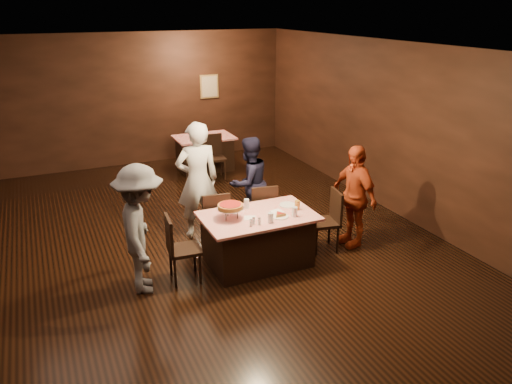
% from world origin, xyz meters
% --- Properties ---
extents(room, '(10.00, 10.04, 3.02)m').
position_xyz_m(room, '(0.00, 0.01, 2.14)').
color(room, black).
rests_on(room, ground).
extents(main_table, '(1.60, 1.00, 0.77)m').
position_xyz_m(main_table, '(0.94, -0.67, 0.39)').
color(main_table, '#B5100C').
rests_on(main_table, ground).
extents(back_table, '(1.30, 0.90, 0.77)m').
position_xyz_m(back_table, '(1.66, 3.87, 0.39)').
color(back_table, '#BC0C0F').
rests_on(back_table, ground).
extents(chair_far_left, '(0.46, 0.46, 0.95)m').
position_xyz_m(chair_far_left, '(0.54, 0.08, 0.47)').
color(chair_far_left, black).
rests_on(chair_far_left, ground).
extents(chair_far_right, '(0.48, 0.48, 0.95)m').
position_xyz_m(chair_far_right, '(1.34, 0.08, 0.47)').
color(chair_far_right, black).
rests_on(chair_far_right, ground).
extents(chair_end_left, '(0.45, 0.45, 0.95)m').
position_xyz_m(chair_end_left, '(-0.16, -0.67, 0.47)').
color(chair_end_left, black).
rests_on(chair_end_left, ground).
extents(chair_end_right, '(0.49, 0.49, 0.95)m').
position_xyz_m(chair_end_right, '(2.04, -0.67, 0.47)').
color(chair_end_right, black).
rests_on(chair_end_right, ground).
extents(chair_back_near, '(0.45, 0.45, 0.95)m').
position_xyz_m(chair_back_near, '(1.66, 3.17, 0.47)').
color(chair_back_near, black).
rests_on(chair_back_near, ground).
extents(chair_back_far, '(0.51, 0.51, 0.95)m').
position_xyz_m(chair_back_far, '(1.66, 4.47, 0.47)').
color(chair_back_far, black).
rests_on(chair_back_far, ground).
extents(diner_white_jacket, '(0.72, 0.49, 1.90)m').
position_xyz_m(diner_white_jacket, '(0.46, 0.60, 0.95)').
color(diner_white_jacket, silver).
rests_on(diner_white_jacket, ground).
extents(diner_navy_hoodie, '(0.90, 0.79, 1.56)m').
position_xyz_m(diner_navy_hoodie, '(1.35, 0.60, 0.78)').
color(diner_navy_hoodie, black).
rests_on(diner_navy_hoodie, ground).
extents(diner_grey_knit, '(0.84, 1.22, 1.73)m').
position_xyz_m(diner_grey_knit, '(-0.72, -0.69, 0.87)').
color(diner_grey_knit, '#5A5B5F').
rests_on(diner_grey_knit, ground).
extents(diner_red_shirt, '(0.47, 0.97, 1.61)m').
position_xyz_m(diner_red_shirt, '(2.56, -0.68, 0.81)').
color(diner_red_shirt, '#AD3A18').
rests_on(diner_red_shirt, ground).
extents(pizza_stand, '(0.38, 0.38, 0.22)m').
position_xyz_m(pizza_stand, '(0.54, -0.62, 0.95)').
color(pizza_stand, black).
rests_on(pizza_stand, main_table).
extents(plate_with_slice, '(0.25, 0.25, 0.06)m').
position_xyz_m(plate_with_slice, '(1.19, -0.85, 0.80)').
color(plate_with_slice, white).
rests_on(plate_with_slice, main_table).
extents(plate_empty, '(0.25, 0.25, 0.01)m').
position_xyz_m(plate_empty, '(1.49, -0.52, 0.78)').
color(plate_empty, white).
rests_on(plate_empty, main_table).
extents(glass_front_left, '(0.08, 0.08, 0.14)m').
position_xyz_m(glass_front_left, '(0.99, -0.97, 0.84)').
color(glass_front_left, silver).
rests_on(glass_front_left, main_table).
extents(glass_front_right, '(0.08, 0.08, 0.14)m').
position_xyz_m(glass_front_right, '(1.39, -0.92, 0.84)').
color(glass_front_right, silver).
rests_on(glass_front_right, main_table).
extents(glass_amber, '(0.08, 0.08, 0.14)m').
position_xyz_m(glass_amber, '(1.54, -0.72, 0.84)').
color(glass_amber, '#BF7F26').
rests_on(glass_amber, main_table).
extents(glass_back, '(0.08, 0.08, 0.14)m').
position_xyz_m(glass_back, '(0.89, -0.37, 0.84)').
color(glass_back, silver).
rests_on(glass_back, main_table).
extents(condiments, '(0.17, 0.10, 0.09)m').
position_xyz_m(condiments, '(0.76, -0.96, 0.82)').
color(condiments, silver).
rests_on(condiments, main_table).
extents(napkin_center, '(0.19, 0.19, 0.01)m').
position_xyz_m(napkin_center, '(1.24, -0.67, 0.77)').
color(napkin_center, white).
rests_on(napkin_center, main_table).
extents(napkin_left, '(0.21, 0.21, 0.01)m').
position_xyz_m(napkin_left, '(0.79, -0.72, 0.77)').
color(napkin_left, white).
rests_on(napkin_left, main_table).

